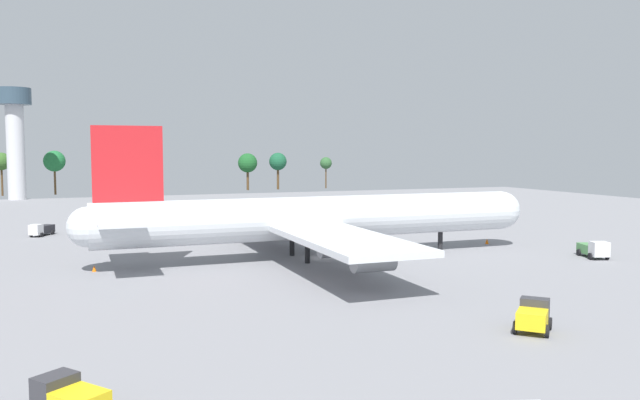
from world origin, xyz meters
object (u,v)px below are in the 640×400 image
(maintenance_van, at_px, (41,229))
(safety_cone_nose, at_px, (487,241))
(fuel_truck, at_px, (69,398))
(cargo_loader, at_px, (281,224))
(cargo_airplane, at_px, (317,218))
(safety_cone_tail, at_px, (94,268))
(control_tower, at_px, (15,131))
(baggage_tug, at_px, (594,249))
(pushback_tractor, at_px, (533,316))

(maintenance_van, distance_m, safety_cone_nose, 74.62)
(fuel_truck, height_order, cargo_loader, cargo_loader)
(maintenance_van, bearing_deg, cargo_airplane, -46.40)
(cargo_airplane, relative_size, safety_cone_tail, 84.41)
(cargo_airplane, relative_size, fuel_truck, 13.85)
(maintenance_van, distance_m, control_tower, 91.99)
(baggage_tug, distance_m, safety_cone_tail, 65.50)
(cargo_loader, bearing_deg, safety_cone_tail, -138.13)
(safety_cone_nose, distance_m, control_tower, 147.53)
(cargo_loader, bearing_deg, control_tower, 117.87)
(baggage_tug, bearing_deg, fuel_truck, -155.85)
(cargo_airplane, height_order, cargo_loader, cargo_airplane)
(safety_cone_tail, relative_size, control_tower, 0.02)
(baggage_tug, bearing_deg, cargo_airplane, 159.07)
(fuel_truck, relative_size, safety_cone_tail, 6.10)
(cargo_loader, height_order, control_tower, control_tower)
(cargo_airplane, height_order, control_tower, control_tower)
(pushback_tractor, height_order, baggage_tug, pushback_tractor)
(pushback_tractor, relative_size, cargo_loader, 0.83)
(cargo_airplane, xyz_separation_m, fuel_truck, (-31.10, -43.28, -4.35))
(pushback_tractor, bearing_deg, safety_cone_tail, 129.34)
(fuel_truck, relative_size, cargo_loader, 0.89)
(cargo_airplane, distance_m, safety_cone_tail, 29.07)
(pushback_tractor, height_order, control_tower, control_tower)
(safety_cone_nose, bearing_deg, safety_cone_tail, -178.22)
(baggage_tug, xyz_separation_m, control_tower, (-81.98, 140.81, 19.11))
(safety_cone_tail, bearing_deg, safety_cone_nose, 1.78)
(pushback_tractor, relative_size, control_tower, 0.13)
(cargo_airplane, xyz_separation_m, control_tower, (-46.68, 127.31, 14.86))
(cargo_loader, xyz_separation_m, control_tower, (-51.22, 96.84, 19.13))
(pushback_tractor, bearing_deg, fuel_truck, -173.04)
(maintenance_van, bearing_deg, pushback_tractor, -62.47)
(cargo_airplane, distance_m, maintenance_van, 52.61)
(baggage_tug, bearing_deg, control_tower, 120.21)
(cargo_loader, bearing_deg, pushback_tractor, -90.48)
(maintenance_van, xyz_separation_m, pushback_tractor, (40.12, -76.96, 0.16))
(pushback_tractor, xyz_separation_m, baggage_tug, (31.35, 25.49, -0.04))
(maintenance_van, relative_size, baggage_tug, 0.96)
(pushback_tractor, height_order, cargo_loader, pushback_tractor)
(fuel_truck, bearing_deg, maintenance_van, 93.56)
(pushback_tractor, height_order, safety_cone_nose, pushback_tractor)
(cargo_airplane, xyz_separation_m, cargo_loader, (4.54, 30.47, -4.27))
(maintenance_van, bearing_deg, fuel_truck, -86.44)
(cargo_airplane, distance_m, fuel_truck, 53.47)
(pushback_tractor, distance_m, control_tower, 174.88)
(fuel_truck, bearing_deg, safety_cone_tail, 86.77)
(safety_cone_tail, bearing_deg, cargo_airplane, -1.50)
(baggage_tug, distance_m, safety_cone_nose, 17.09)
(control_tower, bearing_deg, safety_cone_nose, -58.58)
(cargo_loader, bearing_deg, safety_cone_nose, -48.17)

